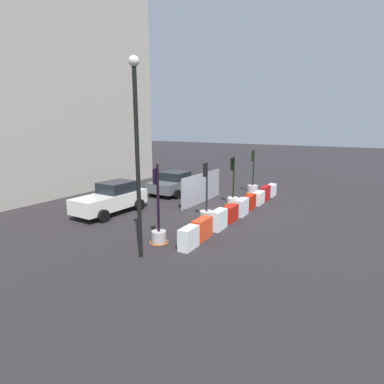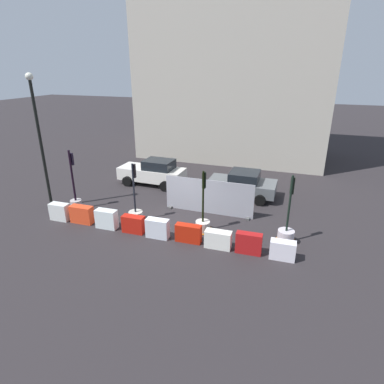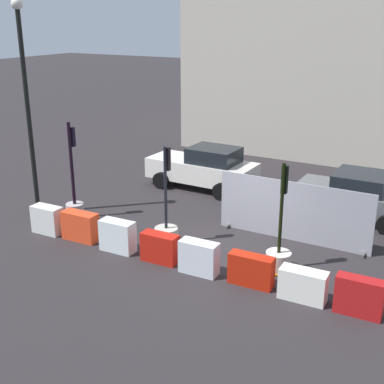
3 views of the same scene
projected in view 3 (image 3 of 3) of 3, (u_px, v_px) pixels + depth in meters
ground_plane at (222, 254)px, 14.62m from camera, size 120.00×120.00×0.00m
traffic_light_0 at (75, 201)px, 17.07m from camera, size 0.78×0.78×3.25m
traffic_light_1 at (166, 228)px, 15.20m from camera, size 0.70×0.70×2.96m
traffic_light_2 at (279, 254)px, 13.67m from camera, size 0.95×0.95×2.94m
construction_barrier_0 at (47, 220)px, 15.94m from camera, size 0.98×0.48×0.86m
construction_barrier_1 at (80, 226)px, 15.43m from camera, size 1.14×0.48×0.87m
construction_barrier_2 at (118, 236)px, 14.70m from camera, size 1.04×0.47×0.92m
construction_barrier_3 at (160, 248)px, 14.07m from camera, size 1.05×0.45×0.82m
construction_barrier_4 at (199, 258)px, 13.42m from camera, size 1.04×0.45×0.89m
construction_barrier_5 at (251, 270)px, 12.84m from camera, size 1.15×0.41×0.81m
construction_barrier_6 at (303, 285)px, 12.18m from camera, size 1.13×0.49×0.77m
construction_barrier_7 at (359, 297)px, 11.55m from camera, size 1.07×0.39×0.91m
car_white_van at (204, 168)px, 19.96m from camera, size 4.30×2.08×1.68m
car_grey_saloon at (356, 195)px, 17.12m from camera, size 3.92×2.30×1.54m
street_lamp_post at (26, 92)px, 16.37m from camera, size 0.36×0.36×6.94m
site_fence_panel at (293, 213)px, 15.28m from camera, size 4.70×0.50×1.84m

